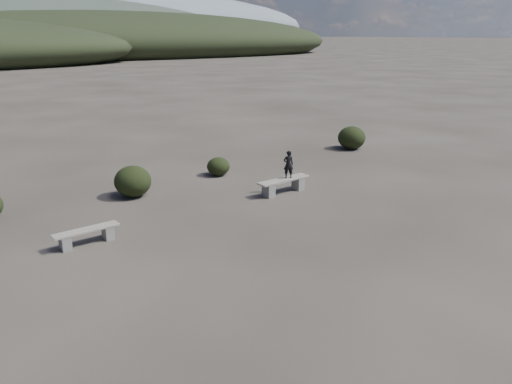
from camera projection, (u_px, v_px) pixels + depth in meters
ground at (364, 272)px, 11.36m from camera, size 1200.00×1200.00×0.00m
bench_left at (87, 235)px, 12.77m from camera, size 1.70×0.46×0.42m
bench_right at (284, 184)px, 16.88m from camera, size 2.02×0.53×0.50m
seated_person at (288, 164)px, 16.79m from camera, size 0.41×0.35×0.95m
shrub_b at (133, 181)px, 16.47m from camera, size 1.21×1.21×1.04m
shrub_c at (218, 166)px, 18.99m from camera, size 0.87×0.87×0.70m
shrub_e at (352, 138)px, 23.30m from camera, size 1.28×1.28×1.07m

